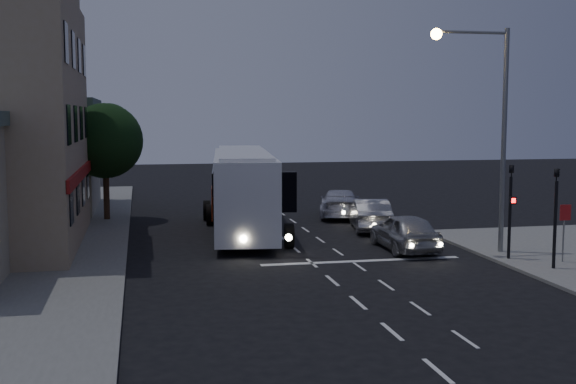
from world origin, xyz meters
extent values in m
plane|color=black|center=(0.00, 0.00, 0.00)|extent=(120.00, 120.00, 0.00)
cube|color=silver|center=(0.00, -10.00, 0.01)|extent=(0.12, 1.60, 0.01)
cube|color=silver|center=(0.00, -7.00, 0.01)|extent=(0.12, 1.60, 0.01)
cube|color=silver|center=(0.00, -4.00, 0.01)|extent=(0.12, 1.60, 0.01)
cube|color=silver|center=(0.00, -1.00, 0.01)|extent=(0.12, 1.60, 0.01)
cube|color=silver|center=(0.00, 2.00, 0.01)|extent=(0.12, 1.60, 0.01)
cube|color=silver|center=(0.00, 5.00, 0.01)|extent=(0.12, 1.60, 0.01)
cube|color=silver|center=(0.00, 8.00, 0.01)|extent=(0.12, 1.60, 0.01)
cube|color=silver|center=(0.00, 11.00, 0.01)|extent=(0.12, 1.60, 0.01)
cube|color=silver|center=(0.00, 14.00, 0.01)|extent=(0.12, 1.60, 0.01)
cube|color=silver|center=(0.00, 17.00, 0.01)|extent=(0.12, 1.60, 0.01)
cube|color=silver|center=(1.60, -8.00, 0.01)|extent=(0.10, 1.50, 0.01)
cube|color=silver|center=(1.60, -5.00, 0.01)|extent=(0.10, 1.50, 0.01)
cube|color=silver|center=(1.60, -2.00, 0.01)|extent=(0.10, 1.50, 0.01)
cube|color=silver|center=(1.60, 1.00, 0.01)|extent=(0.10, 1.50, 0.01)
cube|color=silver|center=(1.60, 4.00, 0.01)|extent=(0.10, 1.50, 0.01)
cube|color=silver|center=(1.60, 7.00, 0.01)|extent=(0.10, 1.50, 0.01)
cube|color=silver|center=(1.60, 10.00, 0.01)|extent=(0.10, 1.50, 0.01)
cube|color=silver|center=(1.60, 13.00, 0.01)|extent=(0.10, 1.50, 0.01)
cube|color=silver|center=(1.60, 16.00, 0.01)|extent=(0.10, 1.50, 0.01)
cube|color=silver|center=(1.60, 19.00, 0.01)|extent=(0.10, 1.50, 0.01)
cube|color=silver|center=(2.00, 2.00, 0.01)|extent=(8.00, 0.35, 0.01)
cube|color=white|center=(-1.55, 9.81, 2.10)|extent=(4.10, 13.12, 3.44)
cube|color=white|center=(-1.55, 9.81, 3.87)|extent=(3.62, 12.64, 0.19)
cube|color=black|center=(-1.55, 3.41, 2.63)|extent=(2.47, 0.40, 1.61)
cube|color=black|center=(-0.20, 10.34, 2.79)|extent=(1.23, 10.69, 0.97)
cube|color=black|center=(-2.91, 10.34, 2.79)|extent=(1.23, 10.69, 0.97)
cube|color=red|center=(-0.19, 10.88, 1.61)|extent=(0.69, 5.88, 1.50)
cube|color=red|center=(-2.92, 10.88, 1.61)|extent=(0.69, 5.88, 1.50)
cylinder|color=black|center=(-2.90, 5.29, 0.54)|extent=(0.49, 1.11, 1.07)
cylinder|color=black|center=(-0.21, 5.29, 0.54)|extent=(0.49, 1.11, 1.07)
cylinder|color=black|center=(-2.90, 12.49, 0.54)|extent=(0.49, 1.11, 1.07)
cylinder|color=black|center=(-0.21, 12.49, 0.54)|extent=(0.49, 1.11, 1.07)
cylinder|color=black|center=(-2.90, 14.32, 0.54)|extent=(0.49, 1.11, 1.07)
cylinder|color=black|center=(-0.21, 14.32, 0.54)|extent=(0.49, 1.11, 1.07)
cylinder|color=#FFF2CC|center=(-2.47, 3.33, 0.81)|extent=(0.28, 0.08, 0.28)
cylinder|color=#FFF2CC|center=(-0.64, 3.33, 0.81)|extent=(0.28, 0.08, 0.28)
imported|color=#AAAAAA|center=(4.45, 3.80, 0.79)|extent=(1.88, 4.65, 1.58)
imported|color=#99989B|center=(4.70, 9.24, 0.78)|extent=(2.53, 4.98, 1.57)
imported|color=silver|center=(4.51, 14.01, 0.77)|extent=(3.55, 5.72, 1.55)
cylinder|color=black|center=(7.60, 0.80, 1.72)|extent=(0.12, 0.12, 3.20)
imported|color=black|center=(7.60, 0.80, 3.77)|extent=(0.15, 0.18, 0.90)
cube|color=black|center=(7.60, 0.62, 2.42)|extent=(0.25, 0.12, 0.30)
cube|color=#FF0C0C|center=(7.60, 0.55, 2.42)|extent=(0.16, 0.02, 0.18)
cylinder|color=black|center=(8.30, -1.20, 1.72)|extent=(0.12, 0.12, 3.20)
imported|color=black|center=(8.30, -1.20, 3.77)|extent=(0.18, 0.15, 0.90)
cylinder|color=slate|center=(9.30, -0.20, 1.12)|extent=(0.06, 0.06, 2.00)
cube|color=#A61417|center=(9.30, -0.27, 2.02)|extent=(0.45, 0.03, 0.60)
cylinder|color=slate|center=(8.00, 2.20, 4.62)|extent=(0.20, 0.20, 9.00)
cylinder|color=slate|center=(6.50, 2.20, 8.92)|extent=(3.00, 0.12, 0.12)
sphere|color=#FFBF59|center=(5.00, 2.20, 8.82)|extent=(0.44, 0.44, 0.44)
cube|color=tan|center=(-9.50, 8.00, 10.37)|extent=(1.00, 12.00, 0.50)
cube|color=maroon|center=(-8.95, 8.00, 3.12)|extent=(0.15, 12.00, 0.50)
cube|color=black|center=(-8.98, 3.50, 2.32)|extent=(0.06, 1.30, 1.50)
cube|color=black|center=(-8.98, 6.50, 2.32)|extent=(0.06, 1.30, 1.50)
cube|color=black|center=(-8.98, 9.50, 2.32)|extent=(0.06, 1.30, 1.50)
cube|color=black|center=(-8.98, 12.50, 2.32)|extent=(0.06, 1.30, 1.50)
cube|color=black|center=(-8.98, 3.50, 5.32)|extent=(0.06, 1.30, 1.50)
cube|color=black|center=(-8.98, 6.50, 5.32)|extent=(0.06, 1.30, 1.50)
cube|color=black|center=(-8.98, 9.50, 5.32)|extent=(0.06, 1.30, 1.50)
cube|color=black|center=(-8.98, 12.50, 5.32)|extent=(0.06, 1.30, 1.50)
cube|color=black|center=(-8.98, 3.50, 8.32)|extent=(0.06, 1.30, 1.50)
cube|color=black|center=(-8.98, 6.50, 8.32)|extent=(0.06, 1.30, 1.50)
cube|color=black|center=(-8.98, 9.50, 8.32)|extent=(0.06, 1.30, 1.50)
cube|color=black|center=(-8.98, 12.50, 8.32)|extent=(0.06, 1.30, 1.50)
cube|color=gray|center=(-13.50, 20.00, 3.12)|extent=(9.00, 9.00, 6.00)
cube|color=#4D5F59|center=(-13.50, 20.00, 6.37)|extent=(9.40, 9.40, 0.50)
cylinder|color=black|center=(-8.20, 15.00, 1.52)|extent=(0.32, 0.32, 2.80)
sphere|color=black|center=(-8.20, 15.00, 4.32)|extent=(4.00, 4.00, 4.00)
sphere|color=black|center=(-8.00, 15.60, 5.02)|extent=(2.60, 2.60, 2.60)
sphere|color=black|center=(-8.50, 14.40, 4.72)|extent=(2.40, 2.40, 2.40)
camera|label=1|loc=(-6.42, -24.57, 5.69)|focal=45.00mm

